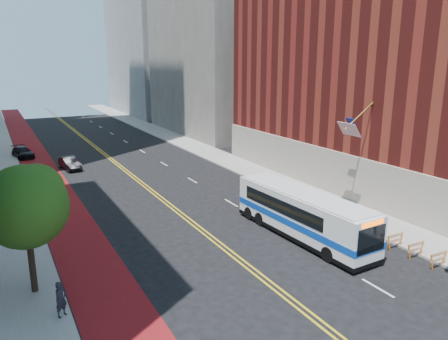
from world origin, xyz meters
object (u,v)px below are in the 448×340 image
car_a (36,182)px  car_b (70,163)px  car_c (23,152)px  street_tree (26,203)px  pedestrian (61,299)px  transit_bus (301,213)px

car_a → car_b: size_ratio=1.02×
car_a → car_c: (0.00, 15.24, -0.07)m
street_tree → car_c: 35.70m
street_tree → car_a: 20.67m
pedestrian → car_b: bearing=46.7°
car_a → pedestrian: bearing=-114.1°
car_b → car_c: (-4.09, 8.94, -0.03)m
transit_bus → car_b: transit_bus is taller
transit_bus → car_b: bearing=108.8°
street_tree → transit_bus: size_ratio=0.57×
car_a → street_tree: bearing=-116.9°
car_a → car_b: car_a is taller
car_b → car_c: 9.83m
car_b → car_c: bearing=106.9°
transit_bus → car_a: transit_bus is taller
street_tree → transit_bus: 17.05m
transit_bus → car_b: (-10.70, 26.96, -0.99)m
transit_bus → car_c: 38.84m
car_b → street_tree: bearing=-110.6°
street_tree → car_a: street_tree is taller
car_b → pedestrian: 30.00m
street_tree → transit_bus: street_tree is taller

